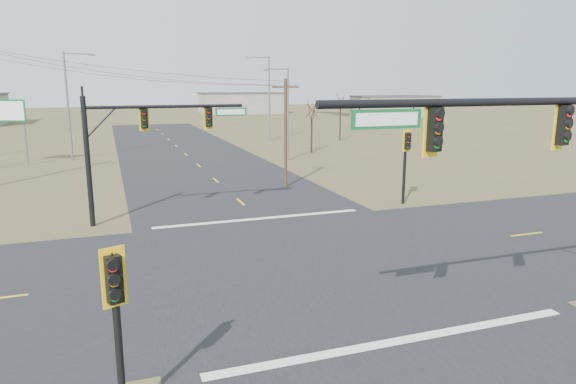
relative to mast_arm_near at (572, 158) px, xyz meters
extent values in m
plane|color=brown|center=(-3.95, 9.26, -5.60)|extent=(320.00, 320.00, 0.00)
cube|color=black|center=(-3.95, 9.26, -5.59)|extent=(160.00, 14.00, 0.02)
cube|color=black|center=(-3.95, 9.26, -5.58)|extent=(14.00, 160.00, 0.02)
cube|color=silver|center=(-3.95, 1.76, -5.57)|extent=(12.00, 0.40, 0.01)
cube|color=silver|center=(-3.95, 16.76, -5.57)|extent=(12.00, 0.40, 0.01)
cylinder|color=black|center=(-1.96, 0.00, 1.53)|extent=(11.03, 0.20, 0.20)
cube|color=#0B5123|center=(-5.75, 0.00, 1.18)|extent=(1.80, 0.05, 0.45)
cylinder|color=black|center=(-12.90, 18.40, -2.13)|extent=(0.28, 0.28, 6.94)
cylinder|color=black|center=(-8.68, 18.40, 0.74)|extent=(8.42, 0.18, 0.18)
cube|color=#0B5123|center=(-5.10, 18.40, 0.39)|extent=(1.80, 0.05, 0.45)
cylinder|color=black|center=(5.80, 17.39, -3.30)|extent=(0.20, 0.20, 4.59)
cylinder|color=black|center=(-11.90, 0.74, -3.59)|extent=(0.17, 0.17, 4.01)
cylinder|color=#492E1F|center=(0.45, 24.96, -1.64)|extent=(0.23, 0.23, 7.91)
cube|color=#492E1F|center=(0.45, 24.96, 1.71)|extent=(1.90, 0.61, 0.12)
cylinder|color=gray|center=(-19.09, 43.07, -2.53)|extent=(0.16, 0.16, 6.12)
cube|color=#0B5123|center=(-20.32, 43.07, -0.49)|extent=(3.10, 1.19, 2.04)
cylinder|color=gray|center=(5.10, 37.63, -1.04)|extent=(0.18, 0.18, 9.11)
cylinder|color=gray|center=(4.01, 37.63, 3.31)|extent=(2.19, 0.11, 0.11)
cube|color=gray|center=(2.91, 37.63, 3.21)|extent=(0.51, 0.25, 0.16)
cylinder|color=gray|center=(8.76, 55.50, -0.05)|extent=(0.22, 0.22, 11.10)
cylinder|color=gray|center=(7.43, 55.50, 5.30)|extent=(2.66, 0.13, 0.13)
cube|color=gray|center=(6.10, 55.50, 5.20)|extent=(0.67, 0.49, 0.20)
cylinder|color=gray|center=(-15.30, 45.23, -0.29)|extent=(0.21, 0.21, 10.61)
cylinder|color=gray|center=(-14.03, 45.23, 4.81)|extent=(2.55, 0.13, 0.13)
cube|color=gray|center=(-12.76, 45.23, 4.71)|extent=(0.59, 0.29, 0.19)
cylinder|color=black|center=(9.48, 42.22, -3.67)|extent=(0.20, 0.20, 3.86)
cylinder|color=black|center=(17.84, 52.68, -3.40)|extent=(0.19, 0.19, 4.40)
cube|color=#9C988A|center=(21.05, 119.26, -3.10)|extent=(20.00, 12.00, 5.00)
cube|color=#9C988A|center=(51.05, 94.26, -3.35)|extent=(18.00, 10.00, 4.50)
camera|label=1|loc=(-11.82, -10.42, 1.98)|focal=32.00mm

